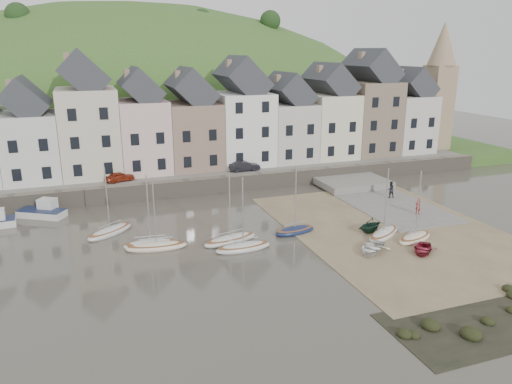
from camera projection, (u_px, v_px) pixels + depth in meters
name	position (u px, v px, depth m)	size (l,w,h in m)	color
ground	(280.00, 246.00, 40.20)	(160.00, 160.00, 0.00)	#453F36
quay_land	(195.00, 159.00, 68.91)	(90.00, 30.00, 1.50)	#3B5C25
quay_street	(216.00, 172.00, 58.29)	(70.00, 7.00, 0.10)	slate
seawall	(224.00, 184.00, 55.31)	(70.00, 1.20, 1.80)	slate
beach	(393.00, 230.00, 43.74)	(18.00, 26.00, 0.06)	brown
slipway	(381.00, 200.00, 52.25)	(8.00, 18.00, 0.12)	slate
hillside	(143.00, 223.00, 97.87)	(134.40, 84.00, 84.00)	#3B5C25
townhouse_terrace	(221.00, 119.00, 60.39)	(61.05, 8.00, 13.93)	silver
church_spire	(439.00, 83.00, 69.92)	(4.00, 4.00, 18.00)	#997F60
sailboat_0	(110.00, 231.00, 42.68)	(4.71, 4.15, 6.32)	silver
sailboat_1	(150.00, 244.00, 39.90)	(4.50, 1.86, 6.32)	silver
sailboat_2	(156.00, 246.00, 39.46)	(5.10, 2.08, 6.32)	beige
sailboat_3	(230.00, 239.00, 40.88)	(5.19, 2.70, 6.32)	silver
sailboat_4	(243.00, 247.00, 39.28)	(4.76, 1.71, 6.32)	silver
sailboat_5	(295.00, 230.00, 42.90)	(4.11, 2.07, 6.32)	#152043
sailboat_6	(384.00, 234.00, 42.13)	(4.85, 3.82, 6.32)	silver
sailboat_7	(415.00, 238.00, 41.24)	(4.28, 2.80, 6.32)	beige
motorboat_2	(43.00, 211.00, 47.08)	(4.77, 3.82, 1.70)	silver
rowboat_white	(372.00, 248.00, 38.71)	(2.35, 3.29, 0.68)	white
rowboat_green	(370.00, 225.00, 42.88)	(2.22, 2.57, 1.36)	#173326
rowboat_red	(423.00, 249.00, 38.64)	(2.08, 2.92, 0.60)	maroon
person_red	(418.00, 206.00, 47.38)	(0.60, 0.40, 1.66)	maroon
person_dark	(390.00, 189.00, 52.73)	(0.89, 0.69, 1.83)	black
car_left	(120.00, 177.00, 53.60)	(1.28, 3.19, 1.09)	maroon
car_right	(244.00, 166.00, 58.28)	(1.29, 3.71, 1.22)	black
shore_rocks	(487.00, 317.00, 29.25)	(14.00, 6.00, 0.75)	black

